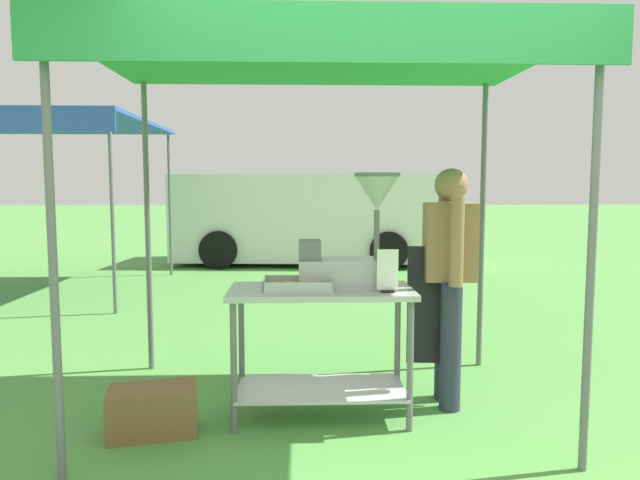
% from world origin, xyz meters
% --- Properties ---
extents(ground_plane, '(70.00, 70.00, 0.00)m').
position_xyz_m(ground_plane, '(0.00, 6.00, 0.00)').
color(ground_plane, '#519342').
extents(stall_canopy, '(2.91, 1.99, 2.35)m').
position_xyz_m(stall_canopy, '(-0.29, 1.34, 2.26)').
color(stall_canopy, slate).
rests_on(stall_canopy, ground).
extents(donut_cart, '(1.16, 0.56, 0.85)m').
position_xyz_m(donut_cart, '(-0.29, 1.24, 0.60)').
color(donut_cart, '#B7B7BC').
rests_on(donut_cart, ground).
extents(donut_tray, '(0.43, 0.30, 0.07)m').
position_xyz_m(donut_tray, '(-0.44, 1.19, 0.87)').
color(donut_tray, '#B7B7BC').
rests_on(donut_tray, donut_cart).
extents(donut_fryer, '(0.65, 0.29, 0.73)m').
position_xyz_m(donut_fryer, '(-0.09, 1.30, 1.14)').
color(donut_fryer, '#B7B7BC').
rests_on(donut_fryer, donut_cart).
extents(menu_sign, '(0.13, 0.05, 0.26)m').
position_xyz_m(menu_sign, '(0.11, 1.09, 0.96)').
color(menu_sign, black).
rests_on(menu_sign, donut_cart).
extents(vendor, '(0.46, 0.53, 1.61)m').
position_xyz_m(vendor, '(0.57, 1.44, 0.90)').
color(vendor, '#2D3347').
rests_on(vendor, ground).
extents(supply_crate, '(0.57, 0.41, 0.28)m').
position_xyz_m(supply_crate, '(-1.32, 1.02, 0.14)').
color(supply_crate, brown).
rests_on(supply_crate, ground).
extents(van_white, '(5.02, 2.36, 1.69)m').
position_xyz_m(van_white, '(-0.29, 8.81, 0.88)').
color(van_white, white).
rests_on(van_white, ground).
extents(neighbour_tent, '(3.28, 3.15, 2.38)m').
position_xyz_m(neighbour_tent, '(-4.13, 5.77, 2.31)').
color(neighbour_tent, slate).
rests_on(neighbour_tent, ground).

